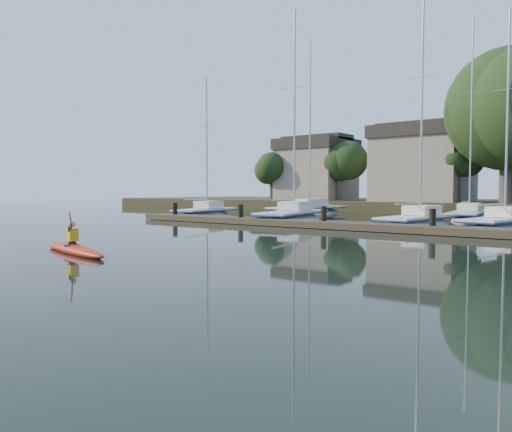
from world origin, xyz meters
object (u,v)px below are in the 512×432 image
Objects in this scene: sailboat_1 at (293,224)px; sailboat_5 at (307,217)px; sailboat_2 at (418,229)px; kayak at (74,248)px; dock at (374,227)px; sailboat_0 at (206,219)px; sailboat_6 at (468,222)px; sailboat_3 at (503,233)px.

sailboat_1 is 9.69m from sailboat_5.
sailboat_2 is (8.29, 0.70, 0.02)m from sailboat_1.
sailboat_1 is 8.32m from sailboat_2.
kayak reaches higher than dock.
sailboat_2 reaches higher than dock.
sailboat_0 is 0.75× the size of sailboat_5.
kayak is at bearing -107.89° from sailboat_6.
sailboat_0 is at bearing 166.00° from sailboat_1.
sailboat_1 reaches higher than sailboat_3.
sailboat_2 is at bearing 81.47° from dock.
sailboat_0 is (-12.25, 19.07, -0.38)m from kayak.
sailboat_3 is at bearing 77.65° from kayak.
sailboat_2 reaches higher than sailboat_0.
dock is 13.18m from sailboat_6.
sailboat_6 reaches higher than sailboat_0.
sailboat_3 is at bearing -4.49° from sailboat_1.
dock is at bearing -123.04° from sailboat_3.
sailboat_1 is (8.55, -0.50, -0.01)m from sailboat_0.
sailboat_0 is at bearing 165.11° from dock.
sailboat_1 is 12.80m from sailboat_6.
sailboat_1 reaches higher than kayak.
sailboat_0 reaches higher than dock.
dock is 7.22m from sailboat_3.
sailboat_6 is (13.06, 0.64, 0.03)m from sailboat_5.
sailboat_2 is at bearing -9.06° from sailboat_0.
dock is at bearing -24.63° from sailboat_0.
sailboat_6 is (8.77, 9.33, 0.03)m from sailboat_1.
dock is (3.92, 14.77, 0.02)m from kayak.
sailboat_3 is 8.86m from sailboat_6.
sailboat_0 is at bearing -109.52° from sailboat_5.
sailboat_6 reaches higher than sailboat_3.
sailboat_6 is (1.15, 13.13, -0.38)m from dock.
sailboat_5 is at bearing 167.88° from sailboat_3.
sailboat_6 is (17.32, 8.83, 0.02)m from sailboat_0.
sailboat_2 is 0.96× the size of sailboat_6.
sailboat_2 is (16.85, 0.20, 0.02)m from sailboat_0.
sailboat_5 reaches higher than sailboat_0.
sailboat_2 is (4.60, 19.27, -0.37)m from kayak.
sailboat_5 is 1.07× the size of sailboat_6.
sailboat_6 is at bearing 91.54° from kayak.
sailboat_1 is (-3.69, 18.56, -0.39)m from kayak.
sailboat_5 is at bearing 151.02° from sailboat_2.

